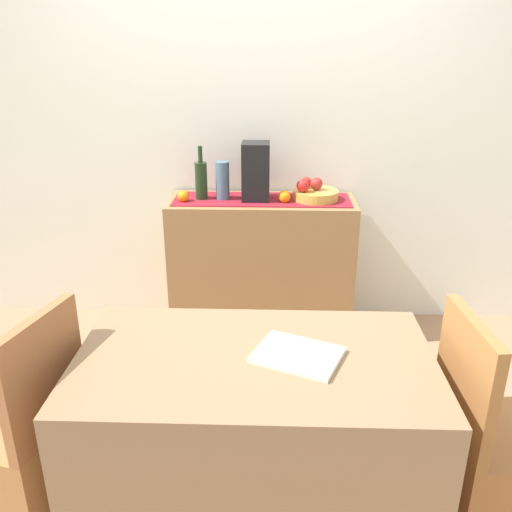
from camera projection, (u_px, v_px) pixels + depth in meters
ground_plane at (248, 421)px, 2.64m from camera, size 6.40×6.40×0.02m
room_wall_rear at (256, 112)px, 3.24m from camera, size 6.40×0.06×2.70m
sideboard_console at (262, 267)px, 3.33m from camera, size 1.11×0.42×0.87m
table_runner at (262, 199)px, 3.17m from camera, size 1.05×0.32×0.01m
fruit_bowl at (316, 195)px, 3.15m from camera, size 0.27×0.27×0.06m
apple_upper at (306, 182)px, 3.18m from camera, size 0.07×0.07×0.07m
apple_center at (316, 184)px, 3.13m from camera, size 0.07×0.07×0.07m
apple_right at (303, 186)px, 3.09m from camera, size 0.08×0.08×0.08m
wine_bottle at (201, 180)px, 3.14m from camera, size 0.07×0.07×0.32m
coffee_maker at (256, 172)px, 3.11m from camera, size 0.16×0.18×0.34m
ceramic_vase at (223, 181)px, 3.14m from camera, size 0.08×0.08×0.23m
orange_loose_far at (183, 196)px, 3.12m from camera, size 0.07×0.07×0.07m
orange_loose_end at (284, 197)px, 3.10m from camera, size 0.07×0.07×0.07m
dining_table at (255, 444)px, 1.95m from camera, size 1.23×0.70×0.74m
open_book at (298, 355)px, 1.81m from camera, size 0.34×0.30×0.02m
chair_near_window at (22, 461)px, 2.01m from camera, size 0.49×0.49×0.90m
chair_by_corner at (493, 472)px, 1.96m from camera, size 0.43×0.43×0.90m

